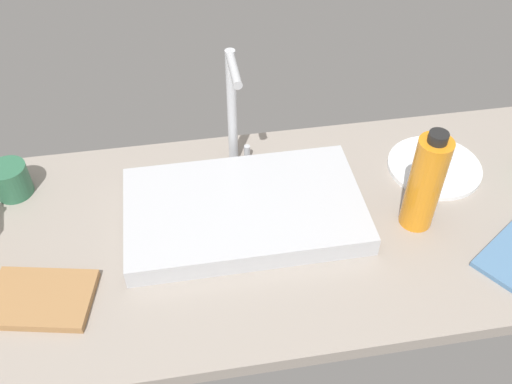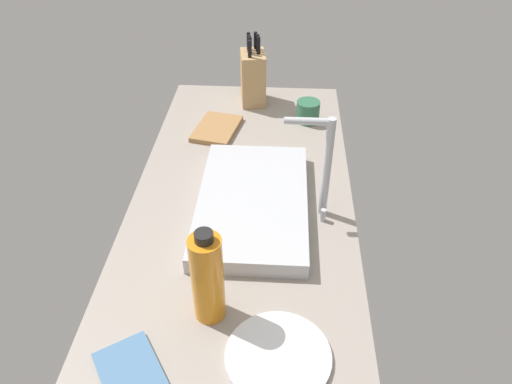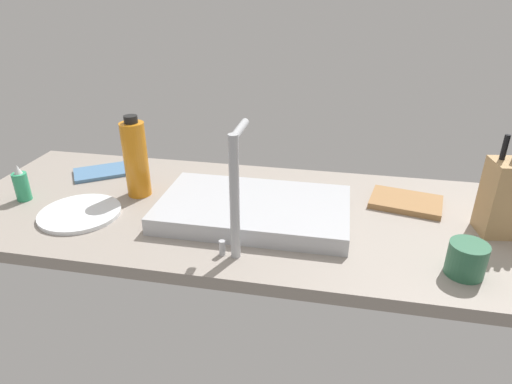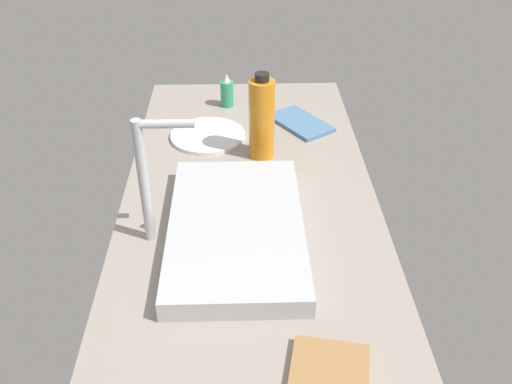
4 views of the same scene
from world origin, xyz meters
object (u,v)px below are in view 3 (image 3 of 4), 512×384
dish_towel (106,171)px  coffee_mug (467,259)px  soap_bottle (21,185)px  cutting_board (406,202)px  water_bottle (136,159)px  dinner_plate (80,213)px  faucet (235,187)px  sink_basin (254,209)px  knife_block (510,197)px

dish_towel → coffee_mug: size_ratio=2.41×
soap_bottle → cutting_board: bearing=-170.6°
water_bottle → dinner_plate: size_ratio=1.10×
faucet → soap_bottle: 75.25cm
sink_basin → dinner_plate: size_ratio=2.31×
sink_basin → soap_bottle: size_ratio=4.65×
knife_block → faucet: bearing=11.0°
faucet → cutting_board: 59.98cm
sink_basin → cutting_board: 47.28cm
faucet → cutting_board: bearing=-141.4°
dinner_plate → dish_towel: (7.80, -29.94, 0.00)cm
water_bottle → coffee_mug: (-92.61, 25.08, -8.14)cm
faucet → dish_towel: faucet is taller
soap_bottle → faucet: bearing=167.2°
dinner_plate → sink_basin: bearing=-170.0°
cutting_board → dish_towel: (102.30, -4.72, -0.30)cm
knife_block → water_bottle: bearing=-9.8°
cutting_board → coffee_mug: 35.28cm
sink_basin → cutting_board: size_ratio=2.61×
sink_basin → knife_block: (-68.00, -4.37, 8.38)cm
knife_block → dinner_plate: knife_block is taller
sink_basin → dinner_plate: sink_basin is taller
knife_block → coffee_mug: bearing=48.9°
water_bottle → sink_basin: bearing=168.9°
dinner_plate → dish_towel: same height
faucet → water_bottle: 47.29cm
cutting_board → dish_towel: bearing=-2.6°
soap_bottle → dinner_plate: size_ratio=0.50×
dish_towel → cutting_board: bearing=177.4°
soap_bottle → dish_towel: bearing=-121.5°
faucet → coffee_mug: 56.20cm
soap_bottle → dinner_plate: bearing=165.4°
coffee_mug → dinner_plate: bearing=-4.7°
soap_bottle → dish_towel: soap_bottle is taller
knife_block → water_bottle: 106.87cm
coffee_mug → soap_bottle: bearing=-6.5°
soap_bottle → water_bottle: 36.23cm
knife_block → sink_basin: bearing=-4.4°
cutting_board → knife_block: bearing=153.1°
sink_basin → knife_block: size_ratio=1.99×
faucet → knife_block: (-68.51, -23.80, -7.56)cm
faucet → dinner_plate: bearing=-12.0°
faucet → coffee_mug: bearing=-177.9°
sink_basin → dish_towel: bearing=-20.0°
sink_basin → faucet: (0.51, 19.43, 15.93)cm
knife_block → dinner_plate: (118.17, 13.23, -10.25)cm
water_bottle → dish_towel: (19.16, -13.48, -11.60)cm
dinner_plate → cutting_board: bearing=-165.1°
soap_bottle → coffee_mug: 127.32cm
knife_block → soap_bottle: size_ratio=2.34×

